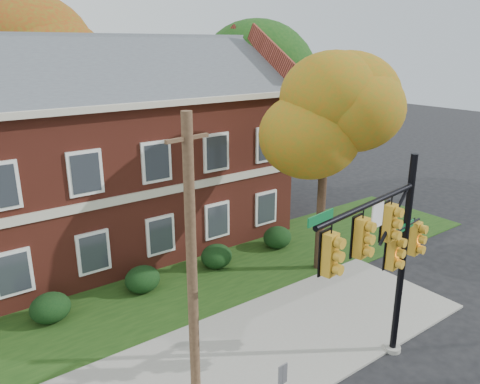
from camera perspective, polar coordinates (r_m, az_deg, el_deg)
ground at (r=15.50m, az=6.94°, el=-19.56°), size 120.00×120.00×0.00m
sidewalk at (r=16.07m, az=4.38°, el=-17.79°), size 14.00×5.00×0.08m
grass_strip at (r=19.53m, az=-5.42°, el=-10.97°), size 30.00×6.00×0.04m
apartment_building at (r=22.24m, az=-18.34°, el=5.42°), size 18.80×8.80×9.74m
hedge_left at (r=18.11m, az=-22.12°, el=-12.95°), size 1.40×1.26×1.05m
hedge_center at (r=19.04m, az=-11.81°, el=-10.37°), size 1.40×1.26×1.05m
hedge_right at (r=20.54m, az=-2.88°, el=-7.83°), size 1.40×1.26×1.05m
hedge_far_right at (r=22.49m, az=4.58°, el=-5.53°), size 1.40×1.26×1.05m
tree_near_right at (r=19.02m, az=11.23°, el=9.21°), size 4.50×4.25×8.58m
tree_right_rear at (r=28.17m, az=3.39°, el=15.09°), size 6.30×5.95×10.62m
tree_far_rear at (r=29.71m, az=-21.65°, el=15.46°), size 6.84×6.46×11.52m
traffic_signal at (r=13.63m, az=17.39°, el=-6.36°), size 5.71×1.04×6.42m
utility_pole at (r=11.72m, az=-5.89°, el=-9.47°), size 1.23×0.31×7.92m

